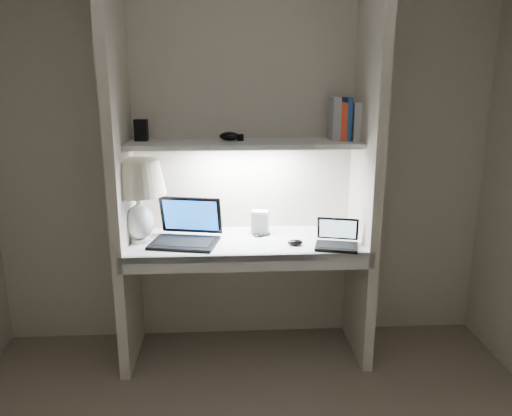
{
  "coord_description": "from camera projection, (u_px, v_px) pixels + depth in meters",
  "views": [
    {
      "loc": [
        -0.11,
        -1.69,
        1.75
      ],
      "look_at": [
        0.05,
        1.05,
        1.02
      ],
      "focal_mm": 35.0,
      "sensor_mm": 36.0,
      "label": 1
    }
  ],
  "objects": [
    {
      "name": "back_wall",
      "position": [
        244.0,
        156.0,
        3.21
      ],
      "size": [
        3.2,
        0.01,
        2.5
      ],
      "primitive_type": "cube",
      "color": "beige",
      "rests_on": "floor"
    },
    {
      "name": "alcove_panel_left",
      "position": [
        120.0,
        164.0,
        2.91
      ],
      "size": [
        0.06,
        0.55,
        2.5
      ],
      "primitive_type": "cube",
      "color": "beige",
      "rests_on": "floor"
    },
    {
      "name": "alcove_panel_right",
      "position": [
        367.0,
        162.0,
        2.99
      ],
      "size": [
        0.06,
        0.55,
        2.5
      ],
      "primitive_type": "cube",
      "color": "beige",
      "rests_on": "floor"
    },
    {
      "name": "desk",
      "position": [
        246.0,
        243.0,
        3.08
      ],
      "size": [
        1.4,
        0.55,
        0.04
      ],
      "primitive_type": "cube",
      "color": "white",
      "rests_on": "alcove_panel_left"
    },
    {
      "name": "desk_apron",
      "position": [
        247.0,
        263.0,
        2.83
      ],
      "size": [
        1.46,
        0.03,
        0.1
      ],
      "primitive_type": "cube",
      "color": "silver",
      "rests_on": "desk"
    },
    {
      "name": "shelf",
      "position": [
        245.0,
        144.0,
        3.01
      ],
      "size": [
        1.4,
        0.36,
        0.03
      ],
      "primitive_type": "cube",
      "color": "silver",
      "rests_on": "back_wall"
    },
    {
      "name": "strip_light",
      "position": [
        245.0,
        147.0,
        3.02
      ],
      "size": [
        0.6,
        0.04,
        0.02
      ],
      "primitive_type": "cube",
      "color": "white",
      "rests_on": "shelf"
    },
    {
      "name": "table_lamp",
      "position": [
        137.0,
        187.0,
        2.95
      ],
      "size": [
        0.34,
        0.34,
        0.5
      ],
      "color": "white",
      "rests_on": "desk"
    },
    {
      "name": "laptop_main",
      "position": [
        187.0,
        232.0,
        3.03
      ],
      "size": [
        0.45,
        0.4,
        0.26
      ],
      "rotation": [
        0.0,
        0.0,
        -0.21
      ],
      "color": "black",
      "rests_on": "desk"
    },
    {
      "name": "laptop_netbook",
      "position": [
        337.0,
        240.0,
        2.95
      ],
      "size": [
        0.29,
        0.27,
        0.16
      ],
      "rotation": [
        0.0,
        0.0,
        -0.25
      ],
      "color": "black",
      "rests_on": "desk"
    },
    {
      "name": "speaker",
      "position": [
        260.0,
        222.0,
        3.18
      ],
      "size": [
        0.12,
        0.1,
        0.15
      ],
      "primitive_type": "cube",
      "rotation": [
        0.0,
        0.0,
        -0.22
      ],
      "color": "silver",
      "rests_on": "desk"
    },
    {
      "name": "mouse",
      "position": [
        295.0,
        242.0,
        2.97
      ],
      "size": [
        0.09,
        0.06,
        0.03
      ],
      "primitive_type": "ellipsoid",
      "rotation": [
        0.0,
        0.0,
        0.0
      ],
      "color": "black",
      "rests_on": "desk"
    },
    {
      "name": "cable_coil",
      "position": [
        263.0,
        234.0,
        3.17
      ],
      "size": [
        0.11,
        0.11,
        0.01
      ],
      "primitive_type": "torus",
      "rotation": [
        0.0,
        0.0,
        -0.31
      ],
      "color": "black",
      "rests_on": "desk"
    },
    {
      "name": "sticky_note",
      "position": [
        185.0,
        241.0,
        3.04
      ],
      "size": [
        0.1,
        0.1,
        0.0
      ],
      "primitive_type": "cube",
      "rotation": [
        0.0,
        0.0,
        0.4
      ],
      "color": "yellow",
      "rests_on": "desk"
    },
    {
      "name": "book_row",
      "position": [
        350.0,
        120.0,
        3.05
      ],
      "size": [
        0.24,
        0.17,
        0.26
      ],
      "color": "#BABABA",
      "rests_on": "shelf"
    },
    {
      "name": "shelf_box",
      "position": [
        141.0,
        130.0,
        3.01
      ],
      "size": [
        0.08,
        0.06,
        0.13
      ],
      "primitive_type": "cube",
      "rotation": [
        0.0,
        0.0,
        -0.09
      ],
      "color": "black",
      "rests_on": "shelf"
    },
    {
      "name": "shelf_gadget",
      "position": [
        229.0,
        136.0,
        3.03
      ],
      "size": [
        0.14,
        0.11,
        0.05
      ],
      "primitive_type": "ellipsoid",
      "rotation": [
        0.0,
        0.0,
        -0.15
      ],
      "color": "black",
      "rests_on": "shelf"
    }
  ]
}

